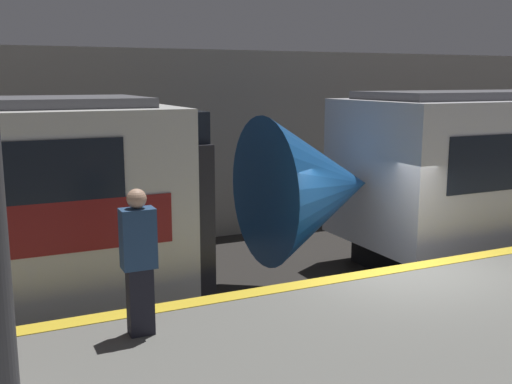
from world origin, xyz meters
name	(u,v)px	position (x,y,z in m)	size (l,w,h in m)	color
ground_plane	(396,330)	(0.00, 0.00, 0.00)	(120.00, 120.00, 0.00)	#282623
station_rear_barrier	(232,145)	(0.00, 6.68, 2.32)	(50.00, 0.15, 4.65)	#9E998E
person_waiting	(139,259)	(-4.29, -0.80, 1.97)	(0.38, 0.24, 1.68)	black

